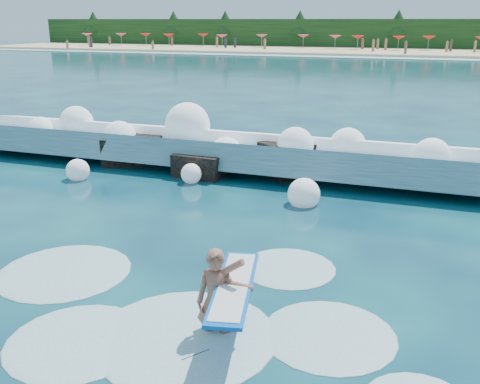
{
  "coord_description": "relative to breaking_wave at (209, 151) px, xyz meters",
  "views": [
    {
      "loc": [
        5.3,
        -8.69,
        4.87
      ],
      "look_at": [
        1.5,
        2.0,
        1.2
      ],
      "focal_mm": 40.0,
      "sensor_mm": 36.0,
      "label": 1
    }
  ],
  "objects": [
    {
      "name": "beach",
      "position": [
        1.7,
        70.15,
        -0.34
      ],
      "size": [
        140.0,
        20.0,
        0.4
      ],
      "primitive_type": "cube",
      "color": "tan",
      "rests_on": "ground"
    },
    {
      "name": "breaking_wave",
      "position": [
        0.0,
        0.0,
        0.0
      ],
      "size": [
        18.1,
        2.82,
        1.56
      ],
      "color": "#336A7F",
      "rests_on": "ground"
    },
    {
      "name": "surfer_with_board",
      "position": [
        4.19,
        -9.56,
        0.11
      ],
      "size": [
        1.17,
        2.96,
        1.78
      ],
      "color": "#905543",
      "rests_on": "ground"
    },
    {
      "name": "wave_spray",
      "position": [
        -0.09,
        -0.2,
        0.45
      ],
      "size": [
        15.08,
        4.4,
        2.29
      ],
      "color": "white",
      "rests_on": "ground"
    },
    {
      "name": "wet_band",
      "position": [
        1.7,
        59.15,
        -0.5
      ],
      "size": [
        140.0,
        5.0,
        0.08
      ],
      "primitive_type": "cube",
      "color": "silver",
      "rests_on": "ground"
    },
    {
      "name": "beach_umbrellas",
      "position": [
        1.39,
        72.09,
        1.71
      ],
      "size": [
        111.71,
        6.66,
        0.5
      ],
      "color": "#CE3C58",
      "rests_on": "ground"
    },
    {
      "name": "rock_cluster",
      "position": [
        -0.21,
        -0.31,
        -0.15
      ],
      "size": [
        8.11,
        3.0,
        1.24
      ],
      "color": "black",
      "rests_on": "ground"
    },
    {
      "name": "ground",
      "position": [
        1.7,
        -7.85,
        -0.54
      ],
      "size": [
        200.0,
        200.0,
        0.0
      ],
      "primitive_type": "plane",
      "color": "#071F3B",
      "rests_on": "ground"
    },
    {
      "name": "beachgoers",
      "position": [
        4.43,
        68.14,
        0.58
      ],
      "size": [
        94.0,
        12.46,
        1.94
      ],
      "color": "#3F332D",
      "rests_on": "ground"
    },
    {
      "name": "treeline",
      "position": [
        1.7,
        80.15,
        1.96
      ],
      "size": [
        140.0,
        4.0,
        5.0
      ],
      "primitive_type": "cube",
      "color": "black",
      "rests_on": "ground"
    },
    {
      "name": "surf_foam",
      "position": [
        3.2,
        -9.23,
        -0.54
      ],
      "size": [
        9.07,
        5.81,
        0.15
      ],
      "color": "silver",
      "rests_on": "ground"
    }
  ]
}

